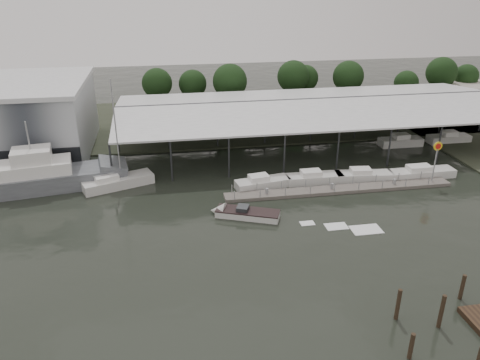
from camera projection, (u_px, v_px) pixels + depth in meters
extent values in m
plane|color=black|center=(229.00, 245.00, 45.02)|extent=(200.00, 200.00, 0.00)
cube|color=#33392A|center=(194.00, 121.00, 82.86)|extent=(140.00, 30.00, 0.30)
cube|color=#AFB5BA|center=(0.00, 121.00, 65.73)|extent=(24.00, 20.00, 10.00)
cube|color=#2E3033|center=(313.00, 99.00, 70.18)|extent=(58.00, 0.40, 0.30)
cylinder|color=#2E3033|center=(111.00, 164.00, 56.94)|extent=(0.24, 0.24, 5.50)
cylinder|color=#2E3033|center=(122.00, 114.00, 77.68)|extent=(0.24, 0.24, 5.50)
cylinder|color=#2E3033|center=(442.00, 99.00, 86.66)|extent=(0.24, 0.24, 5.50)
cube|color=#69635D|center=(340.00, 189.00, 56.28)|extent=(28.00, 2.00, 0.40)
cylinder|color=gray|center=(234.00, 196.00, 53.21)|extent=(0.10, 0.10, 1.20)
cylinder|color=gray|center=(436.00, 175.00, 58.86)|extent=(0.10, 0.10, 1.20)
cube|color=gray|center=(332.00, 186.00, 55.92)|extent=(0.30, 0.30, 0.70)
cylinder|color=gray|center=(434.00, 165.00, 57.21)|extent=(0.16, 0.16, 5.00)
cylinder|color=yellow|center=(438.00, 146.00, 56.20)|extent=(1.10, 0.12, 1.10)
cylinder|color=red|center=(438.00, 146.00, 56.14)|extent=(0.70, 0.05, 0.70)
cube|color=#A09A8D|center=(468.00, 94.00, 93.32)|extent=(10.00, 8.00, 4.00)
cube|color=slate|center=(46.00, 181.00, 56.76)|extent=(18.62, 7.59, 2.40)
cube|color=slate|center=(113.00, 166.00, 58.69)|extent=(4.11, 5.13, 1.85)
cube|color=white|center=(34.00, 169.00, 55.72)|extent=(9.02, 5.29, 1.80)
cube|color=white|center=(31.00, 155.00, 55.04)|extent=(4.82, 4.08, 1.61)
cylinder|color=gray|center=(28.00, 136.00, 54.07)|extent=(0.18, 0.18, 3.50)
cube|color=silver|center=(118.00, 183.00, 57.36)|extent=(8.85, 5.38, 1.40)
cube|color=white|center=(106.00, 178.00, 56.38)|extent=(3.17, 2.62, 0.80)
cylinder|color=gray|center=(116.00, 131.00, 54.90)|extent=(0.16, 0.16, 12.23)
cylinder|color=gray|center=(108.00, 174.00, 56.29)|extent=(3.32, 1.33, 0.12)
cube|color=silver|center=(248.00, 214.00, 50.15)|extent=(7.04, 4.44, 0.90)
cone|color=silver|center=(218.00, 211.00, 50.82)|extent=(2.24, 2.46, 2.00)
cube|color=black|center=(248.00, 211.00, 49.99)|extent=(7.06, 4.50, 0.12)
cube|color=#2E3033|center=(243.00, 208.00, 50.00)|extent=(1.64, 1.75, 0.50)
cube|color=white|center=(307.00, 223.00, 49.00)|extent=(2.30, 1.50, 0.04)
cube|color=white|center=(336.00, 226.00, 48.40)|extent=(3.10, 2.00, 0.04)
cube|color=white|center=(366.00, 230.00, 47.79)|extent=(3.90, 2.50, 0.04)
cube|color=silver|center=(263.00, 184.00, 57.13)|extent=(6.99, 3.29, 1.10)
cube|color=white|center=(259.00, 178.00, 56.73)|extent=(2.59, 1.97, 0.70)
cube|color=silver|center=(314.00, 179.00, 58.51)|extent=(7.14, 2.22, 1.10)
cube|color=white|center=(311.00, 173.00, 58.11)|extent=(2.50, 1.61, 0.70)
cube|color=silver|center=(364.00, 177.00, 59.13)|extent=(7.39, 3.00, 1.10)
cube|color=white|center=(361.00, 171.00, 58.73)|extent=(2.68, 1.88, 0.70)
cube|color=silver|center=(422.00, 174.00, 59.99)|extent=(8.58, 2.34, 1.10)
cube|color=white|center=(419.00, 168.00, 59.59)|extent=(3.02, 1.65, 0.70)
cylinder|color=#35271A|center=(441.00, 315.00, 34.16)|extent=(0.32, 0.32, 3.45)
cylinder|color=#35271A|center=(411.00, 350.00, 31.51)|extent=(0.32, 0.32, 2.68)
cylinder|color=#35271A|center=(398.00, 308.00, 35.02)|extent=(0.32, 0.32, 3.28)
cylinder|color=#35271A|center=(462.00, 290.00, 37.30)|extent=(0.32, 0.32, 2.86)
cylinder|color=#321E16|center=(158.00, 102.00, 87.53)|extent=(0.50, 0.50, 3.98)
sphere|color=#1F3D19|center=(157.00, 83.00, 86.09)|extent=(5.57, 5.57, 5.57)
cylinder|color=#321E16|center=(193.00, 101.00, 88.73)|extent=(0.50, 0.50, 3.72)
sphere|color=#1F3D19|center=(193.00, 84.00, 87.38)|extent=(5.21, 5.21, 5.21)
cylinder|color=#321E16|center=(230.00, 103.00, 86.19)|extent=(0.50, 0.50, 4.46)
sphere|color=#1F3D19|center=(230.00, 81.00, 84.57)|extent=(6.25, 6.25, 6.25)
cylinder|color=#321E16|center=(292.00, 97.00, 90.95)|extent=(0.50, 0.50, 4.34)
sphere|color=#1F3D19|center=(293.00, 76.00, 89.38)|extent=(6.08, 6.08, 6.08)
cylinder|color=#321E16|center=(304.00, 95.00, 93.61)|extent=(0.50, 0.50, 3.70)
sphere|color=#1F3D19|center=(305.00, 78.00, 92.27)|extent=(5.18, 5.18, 5.18)
cylinder|color=#321E16|center=(346.00, 96.00, 91.62)|extent=(0.50, 0.50, 4.25)
sphere|color=#1F3D19|center=(348.00, 76.00, 90.08)|extent=(5.95, 5.95, 5.95)
cylinder|color=#321E16|center=(404.00, 98.00, 92.05)|extent=(0.50, 0.50, 3.33)
sphere|color=#1F3D19|center=(406.00, 83.00, 90.84)|extent=(4.66, 4.66, 4.66)
cylinder|color=#321E16|center=(438.00, 92.00, 94.69)|extent=(0.50, 0.50, 4.33)
sphere|color=#1F3D19|center=(442.00, 72.00, 93.13)|extent=(6.06, 6.06, 6.06)
cylinder|color=#321E16|center=(463.00, 92.00, 96.70)|extent=(0.50, 0.50, 3.49)
sphere|color=#1F3D19|center=(466.00, 76.00, 95.43)|extent=(4.88, 4.88, 4.88)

